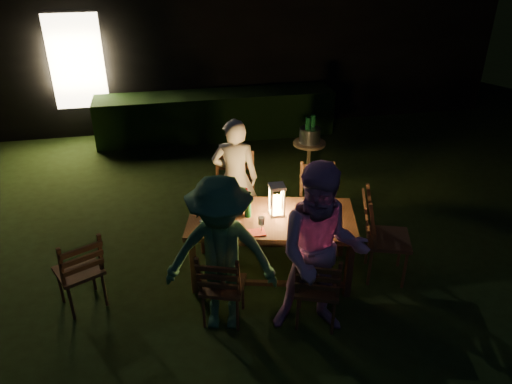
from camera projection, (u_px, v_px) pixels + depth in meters
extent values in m
plane|color=black|center=(297.00, 249.00, 5.99)|extent=(40.00, 40.00, 0.00)
cube|color=black|center=(223.00, 21.00, 10.57)|extent=(10.00, 4.00, 3.20)
cube|color=#FFE5B2|center=(77.00, 62.00, 8.50)|extent=(0.90, 0.06, 1.60)
cube|color=black|center=(216.00, 115.00, 8.95)|extent=(4.20, 0.70, 0.80)
cube|color=#4D2B19|center=(272.00, 219.00, 5.26)|extent=(1.90, 1.25, 0.06)
cube|color=#4D2B19|center=(193.00, 267.00, 5.16)|extent=(0.07, 0.07, 0.64)
cube|color=#4D2B19|center=(203.00, 229.00, 5.79)|extent=(0.07, 0.07, 0.64)
cube|color=#4D2B19|center=(349.00, 271.00, 5.10)|extent=(0.07, 0.07, 0.64)
cube|color=#4D2B19|center=(341.00, 232.00, 5.73)|extent=(0.07, 0.07, 0.64)
cube|color=#4D2B19|center=(223.00, 285.00, 4.76)|extent=(0.50, 0.49, 0.04)
cube|color=#4D2B19|center=(218.00, 275.00, 4.49)|extent=(0.42, 0.26, 0.47)
cube|color=#4D2B19|center=(318.00, 287.00, 4.72)|extent=(0.52, 0.51, 0.04)
cube|color=#4D2B19|center=(318.00, 276.00, 4.44)|extent=(0.43, 0.27, 0.48)
cube|color=#4D2B19|center=(235.00, 201.00, 6.04)|extent=(0.55, 0.53, 0.04)
cube|color=#4D2B19|center=(235.00, 171.00, 6.07)|extent=(0.49, 0.24, 0.56)
cube|color=#4D2B19|center=(318.00, 206.00, 6.03)|extent=(0.49, 0.48, 0.04)
cube|color=#4D2B19|center=(317.00, 179.00, 6.06)|extent=(0.44, 0.22, 0.50)
cube|color=#4D2B19|center=(388.00, 239.00, 5.32)|extent=(0.57, 0.59, 0.04)
cube|color=#4D2B19|center=(372.00, 214.00, 5.20)|extent=(0.30, 0.49, 0.55)
cube|color=#4D2B19|center=(79.00, 271.00, 4.94)|extent=(0.54, 0.53, 0.04)
cube|color=#4D2B19|center=(81.00, 258.00, 4.68)|extent=(0.43, 0.31, 0.48)
imported|color=beige|center=(235.00, 178.00, 5.97)|extent=(0.62, 0.48, 1.51)
imported|color=#D08FCC|center=(321.00, 253.00, 4.45)|extent=(0.97, 0.83, 1.73)
imported|color=#38714B|center=(221.00, 256.00, 4.51)|extent=(1.14, 0.81, 1.59)
cube|color=white|center=(276.00, 213.00, 5.28)|extent=(0.15, 0.15, 0.03)
cube|color=white|center=(277.00, 186.00, 5.13)|extent=(0.16, 0.16, 0.03)
cylinder|color=#FF9E3F|center=(277.00, 204.00, 5.23)|extent=(0.09, 0.09, 0.18)
cylinder|color=white|center=(222.00, 205.00, 5.46)|extent=(0.25, 0.25, 0.01)
cylinder|color=white|center=(217.00, 226.00, 5.07)|extent=(0.25, 0.25, 0.01)
cylinder|color=white|center=(313.00, 206.00, 5.42)|extent=(0.25, 0.25, 0.01)
cylinder|color=white|center=(316.00, 228.00, 5.04)|extent=(0.25, 0.25, 0.01)
cylinder|color=#0F471E|center=(248.00, 205.00, 5.19)|extent=(0.07, 0.07, 0.28)
cube|color=red|center=(256.00, 233.00, 4.97)|extent=(0.18, 0.14, 0.01)
cube|color=red|center=(326.00, 233.00, 4.96)|extent=(0.18, 0.14, 0.01)
cube|color=black|center=(210.00, 231.00, 5.00)|extent=(0.14, 0.07, 0.01)
cylinder|color=olive|center=(309.00, 143.00, 7.25)|extent=(0.47, 0.47, 0.04)
cylinder|color=olive|center=(308.00, 163.00, 7.40)|extent=(0.05, 0.05, 0.62)
cylinder|color=#A5A8AD|center=(310.00, 135.00, 7.19)|extent=(0.30, 0.30, 0.22)
cylinder|color=#0F471E|center=(307.00, 133.00, 7.12)|extent=(0.07, 0.07, 0.32)
cylinder|color=#0F471E|center=(313.00, 131.00, 7.21)|extent=(0.07, 0.07, 0.32)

